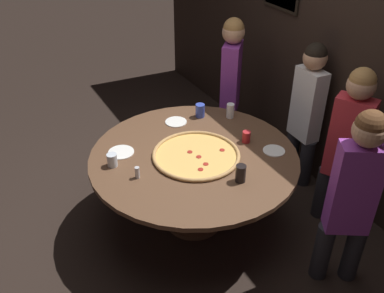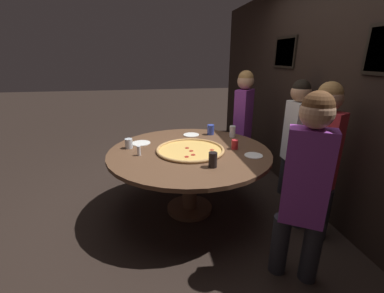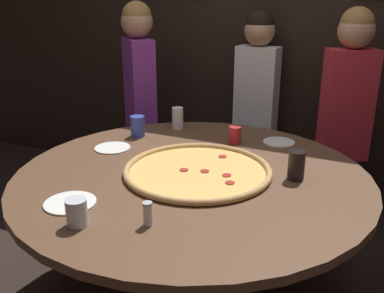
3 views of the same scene
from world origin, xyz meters
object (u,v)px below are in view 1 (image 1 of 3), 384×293
at_px(dining_table, 194,166).
at_px(drink_cup_near_right, 230,111).
at_px(condiment_shaker, 137,172).
at_px(diner_side_left, 307,107).
at_px(giant_pizza, 196,155).
at_px(diner_far_left, 353,193).
at_px(drink_cup_front_edge, 246,137).
at_px(white_plate_far_back, 274,151).
at_px(diner_far_right, 348,142).
at_px(diner_side_right, 231,80).
at_px(white_plate_beside_cup, 176,122).
at_px(drink_cup_beside_pizza, 112,160).
at_px(drink_cup_far_right, 200,111).
at_px(white_plate_left_side, 121,152).
at_px(drink_cup_centre_back, 241,173).

relative_size(dining_table, drink_cup_near_right, 12.37).
bearing_deg(condiment_shaker, diner_side_left, 94.08).
relative_size(giant_pizza, diner_far_left, 0.49).
xyz_separation_m(drink_cup_front_edge, white_plate_far_back, (0.23, 0.12, -0.05)).
distance_m(diner_far_right, diner_side_right, 1.47).
bearing_deg(drink_cup_near_right, white_plate_beside_cup, -108.40).
relative_size(drink_cup_front_edge, drink_cup_beside_pizza, 0.95).
bearing_deg(drink_cup_far_right, white_plate_beside_cup, -92.87).
distance_m(drink_cup_near_right, white_plate_left_side, 1.14).
bearing_deg(drink_cup_beside_pizza, condiment_shaker, 24.91).
height_order(white_plate_far_back, white_plate_left_side, same).
xyz_separation_m(drink_cup_beside_pizza, diner_side_left, (0.12, 1.92, 0.04)).
relative_size(white_plate_beside_cup, diner_far_left, 0.14).
bearing_deg(drink_cup_beside_pizza, white_plate_far_back, 69.99).
xyz_separation_m(drink_cup_far_right, diner_side_left, (0.48, 0.90, 0.03)).
height_order(giant_pizza, diner_far_right, diner_far_right).
distance_m(drink_cup_front_edge, white_plate_left_side, 1.08).
distance_m(drink_cup_beside_pizza, white_plate_far_back, 1.34).
bearing_deg(drink_cup_centre_back, white_plate_beside_cup, -178.88).
bearing_deg(diner_side_left, white_plate_left_side, 84.69).
distance_m(drink_cup_near_right, drink_cup_centre_back, 0.99).
distance_m(giant_pizza, condiment_shaker, 0.54).
xyz_separation_m(drink_cup_near_right, drink_cup_centre_back, (0.87, -0.48, -0.00)).
xyz_separation_m(drink_cup_far_right, white_plate_far_back, (0.82, 0.25, -0.06)).
relative_size(drink_cup_beside_pizza, white_plate_far_back, 0.58).
bearing_deg(dining_table, diner_far_right, 62.38).
xyz_separation_m(drink_cup_front_edge, white_plate_beside_cup, (-0.60, -0.38, -0.05)).
bearing_deg(drink_cup_centre_back, condiment_shaker, -121.89).
bearing_deg(white_plate_beside_cup, drink_cup_front_edge, 32.20).
bearing_deg(diner_side_left, drink_cup_centre_back, 118.55).
height_order(drink_cup_near_right, white_plate_far_back, drink_cup_near_right).
distance_m(drink_cup_centre_back, white_plate_beside_cup, 1.04).
distance_m(drink_cup_near_right, diner_side_left, 0.73).
bearing_deg(drink_cup_beside_pizza, diner_side_left, 86.56).
relative_size(drink_cup_beside_pizza, condiment_shaker, 1.11).
bearing_deg(drink_cup_front_edge, white_plate_beside_cup, -147.80).
bearing_deg(white_plate_far_back, drink_cup_centre_back, -67.40).
distance_m(dining_table, diner_far_left, 1.29).
xyz_separation_m(drink_cup_centre_back, white_plate_far_back, (-0.20, 0.48, -0.07)).
xyz_separation_m(drink_cup_far_right, white_plate_beside_cup, (-0.01, -0.25, -0.06)).
bearing_deg(white_plate_left_side, dining_table, 58.14).
distance_m(drink_cup_front_edge, diner_side_left, 0.79).
bearing_deg(condiment_shaker, drink_cup_front_edge, 91.00).
xyz_separation_m(white_plate_far_back, white_plate_beside_cup, (-0.83, -0.50, 0.00)).
bearing_deg(condiment_shaker, diner_far_right, 72.42).
bearing_deg(drink_cup_near_right, white_plate_far_back, 0.38).
xyz_separation_m(drink_cup_centre_back, diner_side_left, (-0.54, 1.13, 0.02)).
relative_size(dining_table, white_plate_left_side, 8.00).
distance_m(dining_table, giant_pizza, 0.13).
height_order(giant_pizza, drink_cup_beside_pizza, drink_cup_beside_pizza).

